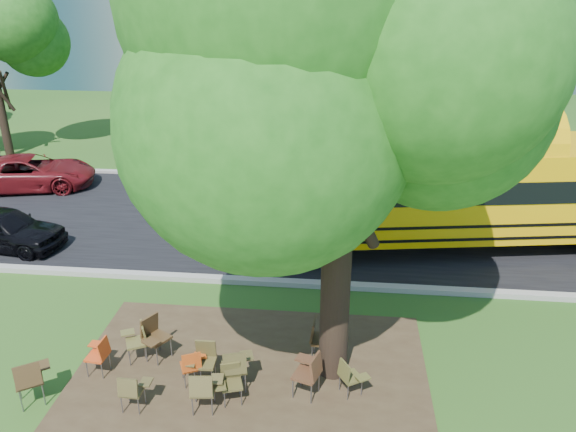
# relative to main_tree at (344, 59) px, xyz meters

# --- Properties ---
(ground) EXTENTS (160.00, 160.00, 0.00)m
(ground) POSITION_rel_main_tree_xyz_m (-2.62, 0.33, -6.11)
(ground) COLOR #204916
(ground) RESTS_ON ground
(dirt_patch) EXTENTS (7.00, 4.50, 0.03)m
(dirt_patch) POSITION_rel_main_tree_xyz_m (-1.62, -0.17, -6.09)
(dirt_patch) COLOR #382819
(dirt_patch) RESTS_ON ground
(asphalt_road) EXTENTS (80.00, 8.00, 0.04)m
(asphalt_road) POSITION_rel_main_tree_xyz_m (-2.62, 7.33, -6.09)
(asphalt_road) COLOR black
(asphalt_road) RESTS_ON ground
(kerb_near) EXTENTS (80.00, 0.25, 0.14)m
(kerb_near) POSITION_rel_main_tree_xyz_m (-2.62, 3.33, -6.04)
(kerb_near) COLOR gray
(kerb_near) RESTS_ON ground
(kerb_far) EXTENTS (80.00, 0.25, 0.14)m
(kerb_far) POSITION_rel_main_tree_xyz_m (-2.62, 11.43, -6.04)
(kerb_far) COLOR gray
(kerb_far) RESTS_ON ground
(bg_tree_2) EXTENTS (4.80, 4.80, 6.62)m
(bg_tree_2) POSITION_rel_main_tree_xyz_m (-7.62, 16.33, -1.89)
(bg_tree_2) COLOR black
(bg_tree_2) RESTS_ON ground
(bg_tree_3) EXTENTS (5.60, 5.60, 7.84)m
(bg_tree_3) POSITION_rel_main_tree_xyz_m (5.38, 14.33, -1.08)
(bg_tree_3) COLOR black
(bg_tree_3) RESTS_ON ground
(main_tree) EXTENTS (7.20, 7.20, 9.72)m
(main_tree) POSITION_rel_main_tree_xyz_m (0.00, 0.00, 0.00)
(main_tree) COLOR black
(main_tree) RESTS_ON ground
(school_bus) EXTENTS (12.73, 4.63, 3.05)m
(school_bus) POSITION_rel_main_tree_xyz_m (4.31, 6.31, -4.34)
(school_bus) COLOR #DBA206
(school_bus) RESTS_ON ground
(chair_0) EXTENTS (0.65, 0.81, 0.97)m
(chair_0) POSITION_rel_main_tree_xyz_m (-5.47, -1.46, -5.51)
(chair_0) COLOR #443018
(chair_0) RESTS_ON ground
(chair_1) EXTENTS (0.53, 0.47, 0.80)m
(chair_1) POSITION_rel_main_tree_xyz_m (-3.56, -1.46, -5.61)
(chair_1) COLOR #4A4120
(chair_1) RESTS_ON ground
(chair_2) EXTENTS (0.54, 0.62, 0.79)m
(chair_2) POSITION_rel_main_tree_xyz_m (-2.67, -0.64, -5.62)
(chair_2) COLOR #A94012
(chair_2) RESTS_ON ground
(chair_3) EXTENTS (0.56, 0.51, 0.86)m
(chair_3) POSITION_rel_main_tree_xyz_m (-2.49, -0.49, -5.58)
(chair_3) COLOR brown
(chair_3) RESTS_ON ground
(chair_4) EXTENTS (0.59, 0.58, 0.89)m
(chair_4) POSITION_rel_main_tree_xyz_m (-2.27, -1.36, -5.55)
(chair_4) COLOR brown
(chair_4) RESTS_ON ground
(chair_5) EXTENTS (0.54, 0.59, 0.79)m
(chair_5) POSITION_rel_main_tree_xyz_m (-1.87, -1.02, -5.62)
(chair_5) COLOR #4D4621
(chair_5) RESTS_ON ground
(chair_6) EXTENTS (0.59, 0.75, 0.95)m
(chair_6) POSITION_rel_main_tree_xyz_m (-0.42, -0.73, -5.52)
(chair_6) COLOR #4D2E1B
(chair_6) RESTS_ON ground
(chair_7) EXTENTS (0.64, 0.51, 0.77)m
(chair_7) POSITION_rel_main_tree_xyz_m (0.33, -0.66, -5.63)
(chair_7) COLOR brown
(chair_7) RESTS_ON ground
(chair_8) EXTENTS (0.48, 0.56, 0.82)m
(chair_8) POSITION_rel_main_tree_xyz_m (-4.57, -0.50, -5.60)
(chair_8) COLOR #C74115
(chair_8) RESTS_ON ground
(chair_9) EXTENTS (0.68, 0.58, 0.85)m
(chair_9) POSITION_rel_main_tree_xyz_m (-3.98, 0.02, -5.58)
(chair_9) COLOR brown
(chair_9) RESTS_ON ground
(chair_10) EXTENTS (0.64, 0.81, 0.97)m
(chair_10) POSITION_rel_main_tree_xyz_m (-3.66, 0.07, -5.51)
(chair_10) COLOR #463019
(chair_10) RESTS_ON ground
(chair_11) EXTENTS (0.65, 0.70, 0.95)m
(chair_11) POSITION_rel_main_tree_xyz_m (-1.81, -0.72, -5.52)
(chair_11) COLOR #473F1F
(chair_11) RESTS_ON ground
(chair_12) EXTENTS (0.56, 0.64, 0.95)m
(chair_12) POSITION_rel_main_tree_xyz_m (-0.28, 0.36, -5.52)
(chair_12) COLOR #3F2D16
(chair_12) RESTS_ON ground
(black_car) EXTENTS (3.74, 1.89, 1.22)m
(black_car) POSITION_rel_main_tree_xyz_m (-9.66, 4.67, -5.50)
(black_car) COLOR black
(black_car) RESTS_ON ground
(bg_car_red) EXTENTS (4.92, 3.11, 1.27)m
(bg_car_red) POSITION_rel_main_tree_xyz_m (-11.44, 9.44, -5.47)
(bg_car_red) COLOR #5D0F14
(bg_car_red) RESTS_ON ground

